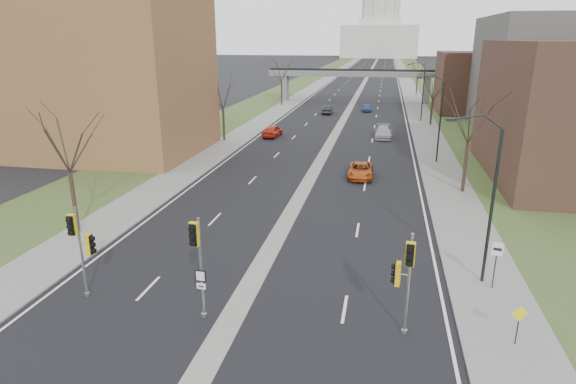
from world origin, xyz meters
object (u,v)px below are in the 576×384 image
(signal_pole_median, at_px, (197,252))
(car_right_far, at_px, (367,108))
(car_left_far, at_px, (328,110))
(car_right_mid, at_px, (383,132))
(car_right_near, at_px, (361,170))
(signal_pole_right, at_px, (405,271))
(warning_sign, at_px, (519,319))
(speed_limit_sign, at_px, (496,257))
(car_left_near, at_px, (273,131))
(signal_pole_left, at_px, (81,240))

(signal_pole_median, distance_m, car_right_far, 67.66)
(car_left_far, distance_m, car_right_mid, 21.36)
(car_right_near, bearing_deg, car_left_far, 100.39)
(signal_pole_median, distance_m, car_left_far, 63.43)
(signal_pole_median, bearing_deg, signal_pole_right, 6.98)
(car_right_mid, bearing_deg, car_right_far, 96.80)
(warning_sign, distance_m, car_left_far, 64.50)
(signal_pole_median, relative_size, car_left_far, 1.17)
(speed_limit_sign, relative_size, warning_sign, 1.38)
(signal_pole_right, distance_m, car_right_mid, 43.66)
(signal_pole_median, xyz_separation_m, car_right_far, (4.48, 67.45, -2.73))
(speed_limit_sign, distance_m, car_left_near, 41.75)
(car_left_near, bearing_deg, signal_pole_right, 113.88)
(car_right_mid, xyz_separation_m, car_right_far, (-3.09, 23.26, -0.09))
(signal_pole_left, bearing_deg, car_left_far, 80.09)
(signal_pole_right, bearing_deg, signal_pole_left, -173.26)
(speed_limit_sign, xyz_separation_m, car_right_mid, (-5.90, 38.67, -1.09))
(signal_pole_left, height_order, car_left_far, signal_pole_left)
(car_left_near, bearing_deg, signal_pole_left, 94.16)
(speed_limit_sign, bearing_deg, car_left_far, 117.06)
(car_left_near, distance_m, car_left_far, 21.67)
(signal_pole_median, bearing_deg, car_right_far, 89.22)
(car_left_near, bearing_deg, car_left_far, -98.65)
(car_left_near, relative_size, car_right_mid, 0.89)
(signal_pole_left, bearing_deg, warning_sign, -6.19)
(car_left_near, distance_m, car_right_far, 27.56)
(car_right_mid, bearing_deg, warning_sign, -83.06)
(signal_pole_right, xyz_separation_m, car_right_far, (-4.31, 66.85, -2.41))
(car_right_far, bearing_deg, car_left_near, -116.44)
(signal_pole_right, relative_size, car_right_near, 0.98)
(car_left_near, height_order, car_right_mid, car_left_near)
(signal_pole_left, height_order, car_right_near, signal_pole_left)
(car_left_near, xyz_separation_m, car_right_far, (10.98, 25.28, -0.12))
(car_right_far, bearing_deg, car_right_mid, -85.39)
(signal_pole_left, xyz_separation_m, car_right_mid, (13.72, 43.43, -2.33))
(signal_pole_median, height_order, warning_sign, signal_pole_median)
(speed_limit_sign, bearing_deg, signal_pole_left, -154.15)
(signal_pole_median, height_order, car_right_mid, signal_pole_median)
(signal_pole_right, height_order, car_left_near, signal_pole_right)
(signal_pole_left, relative_size, speed_limit_sign, 1.89)
(signal_pole_right, relative_size, car_right_far, 1.23)
(signal_pole_median, xyz_separation_m, warning_sign, (13.45, 0.70, -2.10))
(speed_limit_sign, height_order, car_right_mid, speed_limit_sign)
(speed_limit_sign, relative_size, car_right_far, 0.65)
(signal_pole_right, xyz_separation_m, car_left_near, (-15.30, 41.57, -2.30))
(car_right_near, bearing_deg, car_left_near, 124.79)
(warning_sign, distance_m, car_left_near, 46.03)
(signal_pole_median, bearing_deg, car_left_far, 94.72)
(signal_pole_left, xyz_separation_m, car_left_far, (4.27, 62.58, -2.39))
(signal_pole_median, xyz_separation_m, car_right_mid, (7.57, 44.19, -2.65))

